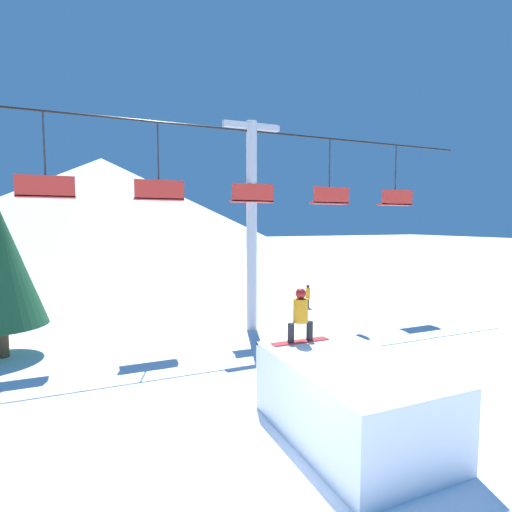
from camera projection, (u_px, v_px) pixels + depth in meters
ground_plane at (307, 475)px, 7.09m from camera, size 220.00×220.00×0.00m
mountain_ridge at (102, 201)px, 86.98m from camera, size 77.63×77.63×18.37m
snow_ramp at (350, 399)px, 8.30m from camera, size 2.54×3.99×1.62m
snowboarder at (301, 315)px, 9.50m from camera, size 1.46×0.36×1.31m
chairlift at (252, 207)px, 16.28m from camera, size 21.94×0.44×8.56m
distant_skier at (308, 295)px, 21.04m from camera, size 0.24×0.24×1.23m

